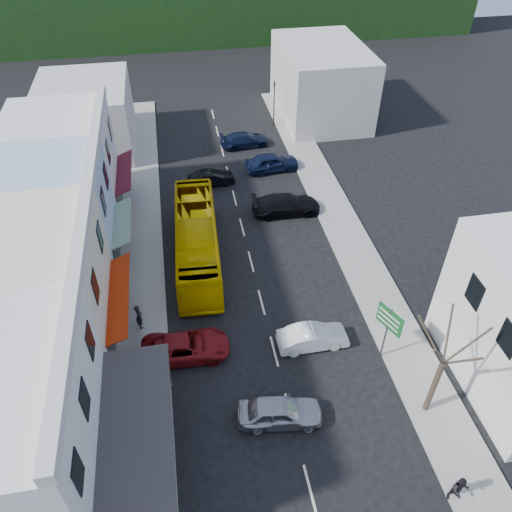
{
  "coord_description": "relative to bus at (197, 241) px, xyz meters",
  "views": [
    {
      "loc": [
        -4.26,
        -17.8,
        23.02
      ],
      "look_at": [
        0.0,
        6.0,
        2.2
      ],
      "focal_mm": 35.0,
      "sensor_mm": 36.0,
      "label": 1
    }
  ],
  "objects": [
    {
      "name": "ground",
      "position": [
        3.57,
        -9.05,
        -1.55
      ],
      "size": [
        120.0,
        120.0,
        0.0
      ],
      "primitive_type": "plane",
      "color": "black",
      "rests_on": "ground"
    },
    {
      "name": "sidewalk_left",
      "position": [
        -3.93,
        0.95,
        -1.48
      ],
      "size": [
        3.0,
        52.0,
        0.15
      ],
      "primitive_type": "cube",
      "color": "gray",
      "rests_on": "ground"
    },
    {
      "name": "sidewalk_right",
      "position": [
        11.07,
        0.95,
        -1.48
      ],
      "size": [
        3.0,
        52.0,
        0.15
      ],
      "primitive_type": "cube",
      "color": "gray",
      "rests_on": "ground"
    },
    {
      "name": "shopfront_row",
      "position": [
        -8.92,
        -4.05,
        2.45
      ],
      "size": [
        8.25,
        30.0,
        8.0
      ],
      "color": "silver",
      "rests_on": "ground"
    },
    {
      "name": "distant_block_left",
      "position": [
        -8.43,
        17.95,
        1.45
      ],
      "size": [
        8.0,
        10.0,
        6.0
      ],
      "primitive_type": "cube",
      "color": "#B7B2A8",
      "rests_on": "ground"
    },
    {
      "name": "distant_block_right",
      "position": [
        14.57,
        20.95,
        1.95
      ],
      "size": [
        8.0,
        12.0,
        7.0
      ],
      "primitive_type": "cube",
      "color": "#B7B2A8",
      "rests_on": "ground"
    },
    {
      "name": "bus",
      "position": [
        0.0,
        0.0,
        0.0
      ],
      "size": [
        3.06,
        11.71,
        3.1
      ],
      "primitive_type": "imported",
      "rotation": [
        0.0,
        0.0,
        -0.05
      ],
      "color": "#E6B800",
      "rests_on": "ground"
    },
    {
      "name": "car_silver",
      "position": [
        2.94,
        -13.4,
        -0.85
      ],
      "size": [
        4.6,
        2.37,
        1.4
      ],
      "primitive_type": "imported",
      "rotation": [
        0.0,
        0.0,
        1.44
      ],
      "color": "#AEAEB3",
      "rests_on": "ground"
    },
    {
      "name": "car_white",
      "position": [
        5.84,
        -8.97,
        -0.85
      ],
      "size": [
        4.42,
        1.86,
        1.4
      ],
      "primitive_type": "imported",
      "rotation": [
        0.0,
        0.0,
        1.58
      ],
      "color": "silver",
      "rests_on": "ground"
    },
    {
      "name": "car_red",
      "position": [
        -1.43,
        -8.4,
        -0.85
      ],
      "size": [
        4.64,
        2.01,
        1.4
      ],
      "primitive_type": "imported",
      "rotation": [
        0.0,
        0.0,
        1.55
      ],
      "color": "maroon",
      "rests_on": "ground"
    },
    {
      "name": "car_black_near",
      "position": [
        7.26,
        4.21,
        -0.85
      ],
      "size": [
        4.55,
        1.97,
        1.4
      ],
      "primitive_type": "imported",
      "rotation": [
        0.0,
        0.0,
        1.54
      ],
      "color": "black",
      "rests_on": "ground"
    },
    {
      "name": "car_navy_mid",
      "position": [
        7.43,
        10.68,
        -0.85
      ],
      "size": [
        4.55,
        2.21,
        1.4
      ],
      "primitive_type": "imported",
      "rotation": [
        0.0,
        0.0,
        1.67
      ],
      "color": "black",
      "rests_on": "ground"
    },
    {
      "name": "car_black_far",
      "position": [
        1.92,
        9.27,
        -0.85
      ],
      "size": [
        4.59,
        2.34,
        1.4
      ],
      "primitive_type": "imported",
      "rotation": [
        0.0,
        0.0,
        1.7
      ],
      "color": "black",
      "rests_on": "ground"
    },
    {
      "name": "car_navy_far",
      "position": [
        5.79,
        15.44,
        -0.85
      ],
      "size": [
        4.65,
        2.25,
        1.4
      ],
      "primitive_type": "imported",
      "rotation": [
        0.0,
        0.0,
        1.66
      ],
      "color": "black",
      "rests_on": "ground"
    },
    {
      "name": "pedestrian_left",
      "position": [
        -3.99,
        -5.89,
        -0.55
      ],
      "size": [
        0.52,
        0.67,
        1.7
      ],
      "primitive_type": "imported",
      "rotation": [
        0.0,
        0.0,
        1.79
      ],
      "color": "black",
      "rests_on": "sidewalk_left"
    },
    {
      "name": "pedestrian_right",
      "position": [
        9.87,
        -18.7,
        -0.55
      ],
      "size": [
        0.75,
        0.53,
        1.7
      ],
      "primitive_type": "imported",
      "rotation": [
        0.0,
        0.0,
        -0.13
      ],
      "color": "black",
      "rests_on": "sidewalk_right"
    },
    {
      "name": "direction_sign",
      "position": [
        9.48,
        -10.49,
        0.41
      ],
      "size": [
        1.5,
        1.91,
        3.93
      ],
      "primitive_type": null,
      "rotation": [
        0.0,
        0.0,
        0.42
      ],
      "color": "#135A23",
      "rests_on": "ground"
    },
    {
      "name": "street_tree",
      "position": [
        10.51,
        -14.18,
        2.35
      ],
      "size": [
        4.03,
        4.03,
        7.8
      ],
      "primitive_type": null,
      "rotation": [
        0.0,
        0.0,
        -0.35
      ],
      "color": "#362C22",
      "rests_on": "ground"
    },
    {
      "name": "traffic_signal",
      "position": [
        9.37,
        19.28,
        0.73
      ],
      "size": [
        1.1,
        1.24,
        4.57
      ],
      "primitive_type": null,
      "rotation": [
        0.0,
        0.0,
        2.75
      ],
      "color": "black",
      "rests_on": "ground"
    }
  ]
}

